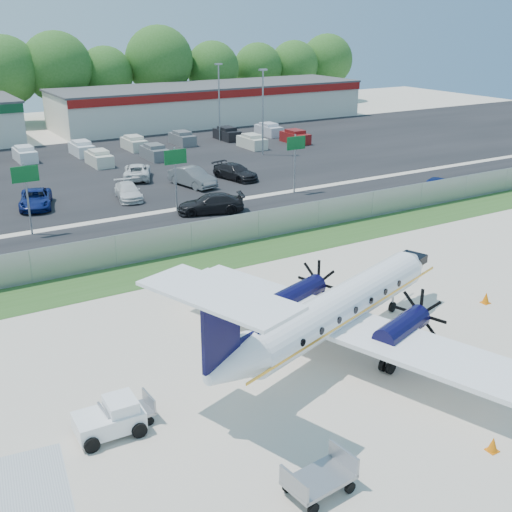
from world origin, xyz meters
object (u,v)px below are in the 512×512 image
aircraft (335,309)px  baggage_cart_far (319,478)px  baggage_cart_near (127,413)px  pushback_tug (112,418)px

aircraft → baggage_cart_far: size_ratio=7.45×
baggage_cart_near → aircraft: bearing=3.1°
aircraft → pushback_tug: bearing=-176.0°
aircraft → pushback_tug: aircraft is taller
pushback_tug → aircraft: bearing=4.0°
aircraft → baggage_cart_near: aircraft is taller
baggage_cart_near → baggage_cart_far: baggage_cart_far is taller
aircraft → baggage_cart_near: size_ratio=9.18×
pushback_tug → baggage_cart_far: size_ratio=1.05×
aircraft → pushback_tug: size_ratio=7.13×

